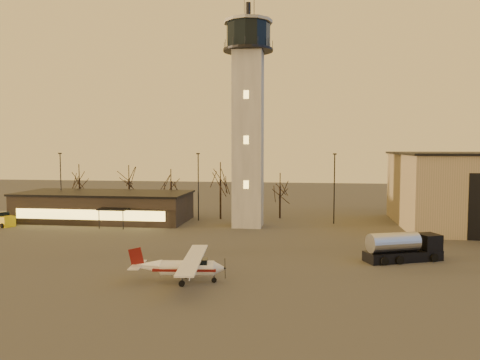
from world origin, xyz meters
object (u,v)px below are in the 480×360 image
at_px(terminal, 104,206).
at_px(fuel_truck, 403,250).
at_px(control_tower, 248,108).
at_px(cessna_front, 189,270).
at_px(service_cart, 3,221).

height_order(terminal, fuel_truck, terminal).
bearing_deg(control_tower, cessna_front, -93.02).
height_order(control_tower, cessna_front, control_tower).
bearing_deg(terminal, service_cart, -150.03).
bearing_deg(control_tower, service_cart, -171.86).
height_order(cessna_front, fuel_truck, cessna_front).
bearing_deg(terminal, control_tower, -5.15).
bearing_deg(fuel_truck, cessna_front, -174.65).
relative_size(control_tower, fuel_truck, 4.14).
relative_size(terminal, cessna_front, 2.40).
height_order(cessna_front, service_cart, cessna_front).
distance_m(terminal, service_cart, 13.72).
height_order(control_tower, fuel_truck, control_tower).
bearing_deg(cessna_front, service_cart, 138.44).
bearing_deg(cessna_front, control_tower, 80.32).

